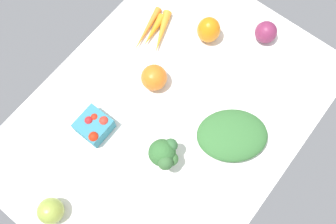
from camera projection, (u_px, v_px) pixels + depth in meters
The scene contains 9 objects.
tablecloth at pixel (168, 115), 117.91cm from camera, with size 104.00×76.00×2.00cm, color white.
leafy_greens_clump at pixel (232, 135), 111.59cm from camera, with size 21.08×16.21×5.95cm, color #376F35.
red_onion_center at pixel (266, 32), 122.71cm from camera, with size 7.21×7.21×7.21cm, color #7D284D.
berry_basket at pixel (94, 126), 112.48cm from camera, with size 9.01×9.01×6.58cm.
heirloom_tomato_green at pixel (51, 211), 103.56cm from camera, with size 7.34×7.34×7.34cm, color #93A741.
heirloom_tomato_orange at pixel (154, 78), 116.67cm from camera, with size 8.22×8.22×8.22cm, color orange.
broccoli_head at pixel (164, 154), 105.62cm from camera, with size 8.92×8.97×11.06cm.
bell_pepper_orange at pixel (209, 30), 121.81cm from camera, with size 7.62×7.62×9.29cm, color orange.
carrot_bunch at pixel (155, 31), 125.37cm from camera, with size 19.09×12.49×3.00cm.
Camera 1 is at (-30.52, -24.07, 112.33)cm, focal length 40.40 mm.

